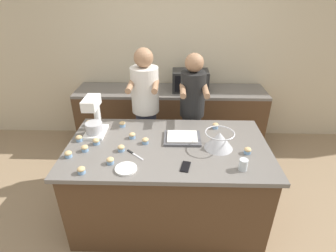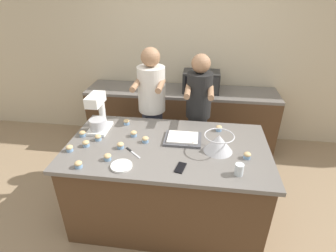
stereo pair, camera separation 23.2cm
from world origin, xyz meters
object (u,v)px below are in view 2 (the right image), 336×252
(cupcake_3, at_px, (95,119))
(mixing_bowl, at_px, (219,143))
(cupcake_4, at_px, (86,143))
(cupcake_8, at_px, (120,145))
(microwave_oven, at_px, (201,81))
(knife, at_px, (132,152))
(baking_tray, at_px, (183,139))
(cupcake_9, at_px, (108,157))
(drinking_glass, at_px, (239,169))
(cupcake_6, at_px, (145,139))
(cell_phone, at_px, (180,168))
(cupcake_12, at_px, (219,128))
(stand_mixer, at_px, (98,115))
(cupcake_0, at_px, (247,155))
(cupcake_10, at_px, (69,148))
(person_left, at_px, (152,113))
(cupcake_2, at_px, (82,134))
(small_plate, at_px, (121,166))
(cupcake_5, at_px, (134,134))
(cupcake_1, at_px, (126,122))
(cupcake_11, at_px, (98,137))
(person_right, at_px, (198,117))
(cupcake_7, at_px, (78,164))

(cupcake_3, bearing_deg, mixing_bowl, -16.85)
(cupcake_4, distance_m, cupcake_8, 0.34)
(microwave_oven, bearing_deg, knife, -109.14)
(baking_tray, bearing_deg, cupcake_8, -158.84)
(mixing_bowl, relative_size, cupcake_9, 4.23)
(drinking_glass, distance_m, cupcake_6, 0.94)
(cell_phone, relative_size, cupcake_12, 2.39)
(stand_mixer, relative_size, cupcake_0, 6.15)
(mixing_bowl, xyz_separation_m, cupcake_10, (-1.36, -0.19, -0.06))
(person_left, relative_size, cell_phone, 10.78)
(cupcake_2, relative_size, cupcake_12, 1.00)
(microwave_oven, bearing_deg, mixing_bowl, -82.81)
(small_plate, bearing_deg, cupcake_10, 162.84)
(cell_phone, bearing_deg, cupcake_10, 173.39)
(cupcake_2, xyz_separation_m, cupcake_3, (0.00, 0.32, 0.00))
(cupcake_5, bearing_deg, cupcake_12, 14.96)
(cupcake_9, bearing_deg, cupcake_8, 73.67)
(small_plate, distance_m, cupcake_1, 0.77)
(cupcake_0, bearing_deg, knife, -177.46)
(cupcake_3, height_order, cupcake_12, same)
(cupcake_0, distance_m, cupcake_4, 1.50)
(cupcake_0, height_order, cupcake_6, same)
(microwave_oven, relative_size, cupcake_11, 7.90)
(cell_phone, bearing_deg, cupcake_4, 166.63)
(cupcake_5, height_order, cupcake_6, same)
(small_plate, height_order, cupcake_2, cupcake_2)
(person_right, bearing_deg, cupcake_6, -124.81)
(cupcake_2, height_order, cupcake_8, same)
(cupcake_1, bearing_deg, mixing_bowl, -21.92)
(cupcake_2, xyz_separation_m, cupcake_8, (0.45, -0.16, 0.00))
(microwave_oven, distance_m, cupcake_3, 1.63)
(cupcake_4, distance_m, cupcake_5, 0.47)
(microwave_oven, height_order, cell_phone, microwave_oven)
(knife, bearing_deg, cupcake_0, 2.54)
(baking_tray, xyz_separation_m, cupcake_6, (-0.36, -0.08, 0.01))
(cupcake_2, relative_size, cupcake_4, 1.00)
(cupcake_0, relative_size, cupcake_2, 1.00)
(microwave_oven, xyz_separation_m, cupcake_5, (-0.64, -1.40, -0.11))
(microwave_oven, relative_size, drinking_glass, 5.16)
(cupcake_9, bearing_deg, cupcake_2, 137.17)
(cupcake_0, bearing_deg, cupcake_2, 173.85)
(cupcake_8, bearing_deg, cupcake_1, 98.79)
(baking_tray, bearing_deg, cupcake_5, 178.78)
(cupcake_9, bearing_deg, microwave_oven, 67.17)
(knife, bearing_deg, cell_phone, -20.75)
(person_right, height_order, cupcake_9, person_right)
(cupcake_6, xyz_separation_m, cupcake_7, (-0.47, -0.47, 0.00))
(cell_phone, distance_m, cupcake_2, 1.11)
(person_right, distance_m, cupcake_0, 0.97)
(person_left, distance_m, cupcake_5, 0.62)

